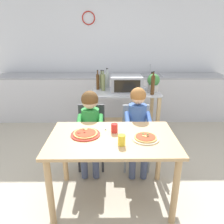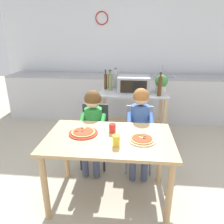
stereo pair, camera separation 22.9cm
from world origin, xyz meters
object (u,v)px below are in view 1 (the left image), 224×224
object	(u,v)px
toaster_oven	(126,84)
child_in_green_shirt	(90,121)
bottle_clear_vinegar	(107,80)
dining_chair_right	(136,132)
dining_table	(112,147)
pizza_plate_cream	(146,138)
bottle_tall_green_wine	(103,82)
bottle_squat_spirits	(152,82)
child_in_blue_striped_shirt	(138,121)
kitchen_island_cart	(125,108)
pizza_plate_red_rimmed	(86,134)
drinking_cup_red	(114,128)
serving_spoon	(105,127)
potted_herb_plant	(153,82)
bottle_brown_beer	(153,85)
drinking_cup_yellow	(122,140)
bottle_slim_sauce	(98,81)
bottle_dark_olive_oil	(101,81)
dining_chair_left	(91,132)

from	to	relation	value
toaster_oven	child_in_green_shirt	world-z (taller)	toaster_oven
bottle_clear_vinegar	dining_chair_right	size ratio (longest dim) A/B	0.39
dining_table	pizza_plate_cream	size ratio (longest dim) A/B	4.84
bottle_tall_green_wine	pizza_plate_cream	xyz separation A→B (m)	(0.44, -1.42, -0.23)
bottle_clear_vinegar	bottle_squat_spirits	size ratio (longest dim) A/B	1.15
toaster_oven	child_in_blue_striped_shirt	xyz separation A→B (m)	(0.09, -0.78, -0.28)
kitchen_island_cart	bottle_squat_spirits	xyz separation A→B (m)	(0.42, 0.12, 0.39)
toaster_oven	dining_chair_right	distance (m)	0.83
pizza_plate_red_rimmed	drinking_cup_red	size ratio (longest dim) A/B	3.18
serving_spoon	potted_herb_plant	bearing A→B (deg)	56.28
bottle_clear_vinegar	bottle_brown_beer	xyz separation A→B (m)	(0.66, -0.42, 0.02)
drinking_cup_yellow	toaster_oven	bearing A→B (deg)	84.29
bottle_slim_sauce	potted_herb_plant	world-z (taller)	bottle_slim_sauce
bottle_squat_spirits	drinking_cup_red	xyz separation A→B (m)	(-0.62, -1.33, -0.18)
bottle_tall_green_wine	dining_chair_right	size ratio (longest dim) A/B	0.39
bottle_dark_olive_oil	child_in_green_shirt	xyz separation A→B (m)	(-0.11, -0.97, -0.29)
bottle_slim_sauce	bottle_dark_olive_oil	xyz separation A→B (m)	(0.06, 0.07, -0.01)
kitchen_island_cart	child_in_blue_striped_shirt	world-z (taller)	child_in_blue_striped_shirt
bottle_squat_spirits	dining_table	distance (m)	1.62
potted_herb_plant	dining_chair_left	bearing A→B (deg)	-145.40
bottle_slim_sauce	drinking_cup_yellow	bearing A→B (deg)	-79.66
kitchen_island_cart	bottle_slim_sauce	xyz separation A→B (m)	(-0.43, 0.12, 0.41)
drinking_cup_red	pizza_plate_cream	bearing A→B (deg)	-27.58
bottle_clear_vinegar	pizza_plate_cream	size ratio (longest dim) A/B	1.24
drinking_cup_yellow	bottle_slim_sauce	bearing A→B (deg)	100.34
bottle_squat_spirits	bottle_brown_beer	bearing A→B (deg)	-98.18
bottle_tall_green_wine	bottle_slim_sauce	world-z (taller)	bottle_tall_green_wine
bottle_clear_vinegar	potted_herb_plant	size ratio (longest dim) A/B	1.16
toaster_oven	potted_herb_plant	bearing A→B (deg)	-3.53
bottle_squat_spirits	child_in_green_shirt	distance (m)	1.30
potted_herb_plant	pizza_plate_cream	xyz separation A→B (m)	(-0.32, -1.34, -0.24)
child_in_blue_striped_shirt	drinking_cup_yellow	world-z (taller)	child_in_blue_striped_shirt
bottle_clear_vinegar	child_in_blue_striped_shirt	xyz separation A→B (m)	(0.38, -1.03, -0.29)
dining_table	drinking_cup_red	xyz separation A→B (m)	(0.02, 0.11, 0.16)
child_in_green_shirt	bottle_slim_sauce	bearing A→B (deg)	86.51
bottle_clear_vinegar	child_in_green_shirt	xyz separation A→B (m)	(-0.20, -1.01, -0.30)
bottle_squat_spirits	dining_table	xyz separation A→B (m)	(-0.64, -1.45, -0.34)
potted_herb_plant	drinking_cup_red	distance (m)	1.35
drinking_cup_red	drinking_cup_yellow	size ratio (longest dim) A/B	0.92
bottle_squat_spirits	potted_herb_plant	size ratio (longest dim) A/B	1.01
toaster_oven	drinking_cup_red	world-z (taller)	toaster_oven
kitchen_island_cart	bottle_brown_beer	xyz separation A→B (m)	(0.37, -0.19, 0.43)
bottle_dark_olive_oil	drinking_cup_yellow	bearing A→B (deg)	-81.95
pizza_plate_red_rimmed	serving_spoon	xyz separation A→B (m)	(0.19, 0.18, -0.01)
bottle_dark_olive_oil	dining_chair_left	size ratio (longest dim) A/B	0.36
dining_table	child_in_blue_striped_shirt	size ratio (longest dim) A/B	1.16
kitchen_island_cart	drinking_cup_red	world-z (taller)	kitchen_island_cart
bottle_slim_sauce	bottle_squat_spirits	world-z (taller)	bottle_slim_sauce
bottle_tall_green_wine	bottle_squat_spirits	xyz separation A→B (m)	(0.76, 0.07, -0.02)
bottle_squat_spirits	child_in_green_shirt	size ratio (longest dim) A/B	0.27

